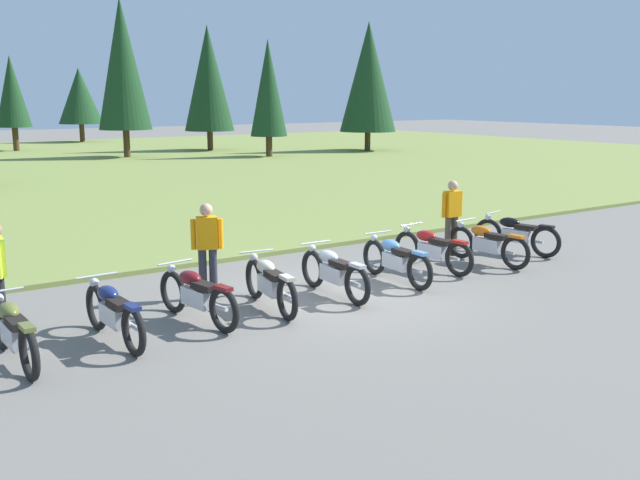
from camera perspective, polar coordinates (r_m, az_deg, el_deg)
ground_plane at (r=12.69m, az=1.52°, el=-4.43°), size 140.00×140.00×0.00m
grass_moorland at (r=36.19m, az=-22.70°, el=5.11°), size 80.00×44.00×0.10m
motorcycle_olive at (r=10.23m, az=-23.22°, el=-6.74°), size 0.62×2.10×0.88m
motorcycle_navy at (r=10.64m, az=-16.14°, el=-5.57°), size 0.62×2.10×0.88m
motorcycle_maroon at (r=11.27m, az=-9.79°, el=-4.33°), size 0.67×2.09×0.88m
motorcycle_cream at (r=11.83m, az=-4.02°, el=-3.44°), size 0.62×2.09×0.88m
motorcycle_silver at (r=12.56m, az=1.10°, el=-2.54°), size 0.62×2.10×0.88m
motorcycle_sky_blue at (r=13.57m, az=6.06°, el=-1.54°), size 0.62×2.10×0.88m
motorcycle_red at (r=14.59m, az=8.91°, el=-0.70°), size 0.62×2.10×0.88m
motorcycle_orange at (r=15.37m, az=13.17°, el=-0.25°), size 0.62×2.10×0.88m
motorcycle_black at (r=16.57m, az=15.34°, el=0.47°), size 0.75×2.06×0.88m
rider_with_back_turned at (r=12.45m, az=-8.98°, el=-0.39°), size 0.51×0.35×1.67m
rider_in_hivis_vest at (r=15.88m, az=10.46°, el=2.10°), size 0.55×0.25×1.67m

